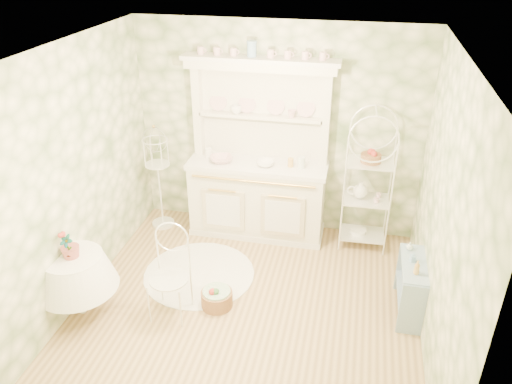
% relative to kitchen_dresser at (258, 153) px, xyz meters
% --- Properties ---
extents(floor, '(3.60, 3.60, 0.00)m').
position_rel_kitchen_dresser_xyz_m(floor, '(0.20, -1.52, -1.15)').
color(floor, tan).
rests_on(floor, ground).
extents(ceiling, '(3.60, 3.60, 0.00)m').
position_rel_kitchen_dresser_xyz_m(ceiling, '(0.20, -1.52, 1.56)').
color(ceiling, white).
rests_on(ceiling, floor).
extents(wall_left, '(3.60, 3.60, 0.00)m').
position_rel_kitchen_dresser_xyz_m(wall_left, '(-1.60, -1.52, 0.21)').
color(wall_left, '#F6EDCE').
rests_on(wall_left, floor).
extents(wall_right, '(3.60, 3.60, 0.00)m').
position_rel_kitchen_dresser_xyz_m(wall_right, '(2.00, -1.52, 0.21)').
color(wall_right, '#F6EDCE').
rests_on(wall_right, floor).
extents(wall_back, '(3.60, 3.60, 0.00)m').
position_rel_kitchen_dresser_xyz_m(wall_back, '(0.20, 0.28, 0.21)').
color(wall_back, '#F6EDCE').
rests_on(wall_back, floor).
extents(wall_front, '(3.60, 3.60, 0.00)m').
position_rel_kitchen_dresser_xyz_m(wall_front, '(0.20, -3.32, 0.21)').
color(wall_front, '#F6EDCE').
rests_on(wall_front, floor).
extents(kitchen_dresser, '(1.87, 0.61, 2.29)m').
position_rel_kitchen_dresser_xyz_m(kitchen_dresser, '(0.00, 0.00, 0.00)').
color(kitchen_dresser, white).
rests_on(kitchen_dresser, floor).
extents(bakers_rack, '(0.58, 0.42, 1.82)m').
position_rel_kitchen_dresser_xyz_m(bakers_rack, '(1.37, -0.01, -0.23)').
color(bakers_rack, white).
rests_on(bakers_rack, floor).
extents(side_shelf, '(0.30, 0.76, 0.64)m').
position_rel_kitchen_dresser_xyz_m(side_shelf, '(1.88, -1.20, -0.82)').
color(side_shelf, '#8DA9C4').
rests_on(side_shelf, floor).
extents(round_table, '(0.69, 0.69, 0.62)m').
position_rel_kitchen_dresser_xyz_m(round_table, '(-1.48, -1.95, -0.84)').
color(round_table, white).
rests_on(round_table, floor).
extents(cafe_chair, '(0.45, 0.45, 0.93)m').
position_rel_kitchen_dresser_xyz_m(cafe_chair, '(-0.55, -1.77, -0.68)').
color(cafe_chair, white).
rests_on(cafe_chair, floor).
extents(birdcage_stand, '(0.38, 0.38, 1.48)m').
position_rel_kitchen_dresser_xyz_m(birdcage_stand, '(-1.30, -0.10, -0.40)').
color(birdcage_stand, white).
rests_on(birdcage_stand, floor).
extents(floor_basket, '(0.40, 0.40, 0.23)m').
position_rel_kitchen_dresser_xyz_m(floor_basket, '(-0.12, -1.55, -1.03)').
color(floor_basket, '#92643F').
rests_on(floor_basket, floor).
extents(lace_rug, '(1.56, 1.56, 0.01)m').
position_rel_kitchen_dresser_xyz_m(lace_rug, '(-0.48, -1.06, -1.14)').
color(lace_rug, white).
rests_on(lace_rug, floor).
extents(bowl_floral, '(0.36, 0.36, 0.07)m').
position_rel_kitchen_dresser_xyz_m(bowl_floral, '(-0.45, -0.06, -0.13)').
color(bowl_floral, white).
rests_on(bowl_floral, kitchen_dresser).
extents(bowl_white, '(0.26, 0.26, 0.07)m').
position_rel_kitchen_dresser_xyz_m(bowl_white, '(0.11, -0.06, -0.13)').
color(bowl_white, white).
rests_on(bowl_white, kitchen_dresser).
extents(cup_left, '(0.17, 0.17, 0.11)m').
position_rel_kitchen_dresser_xyz_m(cup_left, '(-0.30, 0.16, 0.47)').
color(cup_left, white).
rests_on(cup_left, kitchen_dresser).
extents(cup_right, '(0.13, 0.13, 0.09)m').
position_rel_kitchen_dresser_xyz_m(cup_right, '(0.39, 0.16, 0.47)').
color(cup_right, white).
rests_on(cup_right, kitchen_dresser).
extents(potted_geranium, '(0.16, 0.13, 0.27)m').
position_rel_kitchen_dresser_xyz_m(potted_geranium, '(-1.47, -1.99, -0.30)').
color(potted_geranium, '#3F7238').
rests_on(potted_geranium, round_table).
extents(bottle_amber, '(0.08, 0.08, 0.15)m').
position_rel_kitchen_dresser_xyz_m(bottle_amber, '(1.88, -1.38, -0.46)').
color(bottle_amber, gold).
rests_on(bottle_amber, side_shelf).
extents(bottle_blue, '(0.06, 0.06, 0.11)m').
position_rel_kitchen_dresser_xyz_m(bottle_blue, '(1.86, -1.17, -0.49)').
color(bottle_blue, '#78A1C6').
rests_on(bottle_blue, side_shelf).
extents(bottle_glass, '(0.08, 0.08, 0.09)m').
position_rel_kitchen_dresser_xyz_m(bottle_glass, '(1.84, -0.96, -0.50)').
color(bottle_glass, silver).
rests_on(bottle_glass, side_shelf).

